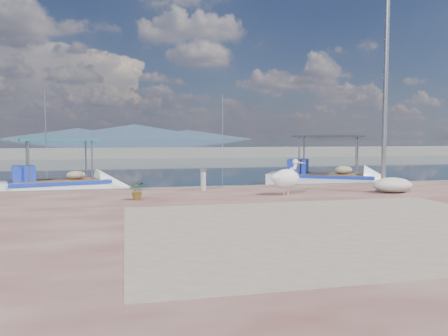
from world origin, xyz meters
TOP-DOWN VIEW (x-y plane):
  - ground at (0.00, 0.00)m, footprint 1400.00×1400.00m
  - quay at (0.00, -6.00)m, footprint 44.00×22.00m
  - quay_patch at (1.00, -3.00)m, footprint 9.00×7.00m
  - breakwater at (-0.00, 40.00)m, footprint 120.00×2.20m
  - mountains at (4.39, 650.00)m, footprint 370.00×280.00m
  - boat_left at (-6.30, 8.40)m, footprint 5.93×3.23m
  - boat_right at (6.30, 8.44)m, footprint 6.18×4.91m
  - pelican at (1.72, 2.05)m, footprint 1.22×0.62m
  - lamp_post at (5.28, 2.06)m, footprint 0.44×0.96m
  - bollard_near at (-0.75, 3.82)m, footprint 0.26×0.26m
  - potted_plant at (-3.11, 1.99)m, footprint 0.58×0.53m
  - net_pile_d at (5.53, 1.87)m, footprint 1.38×1.04m

SIDE VIEW (x-z plane):
  - ground at x=0.00m, z-range 0.00..0.00m
  - boat_left at x=-6.30m, z-range -1.14..1.57m
  - boat_right at x=6.30m, z-range -1.23..1.69m
  - quay at x=0.00m, z-range 0.00..0.50m
  - quay_patch at x=1.00m, z-range 0.50..0.51m
  - breakwater at x=0.00m, z-range -3.15..4.35m
  - net_pile_d at x=5.53m, z-range 0.50..1.02m
  - potted_plant at x=-3.11m, z-range 0.50..1.04m
  - bollard_near at x=-0.75m, z-range 0.53..1.31m
  - pelican at x=1.72m, z-range 0.47..1.65m
  - lamp_post at x=5.28m, z-range 0.30..7.30m
  - mountains at x=4.39m, z-range -1.49..20.51m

